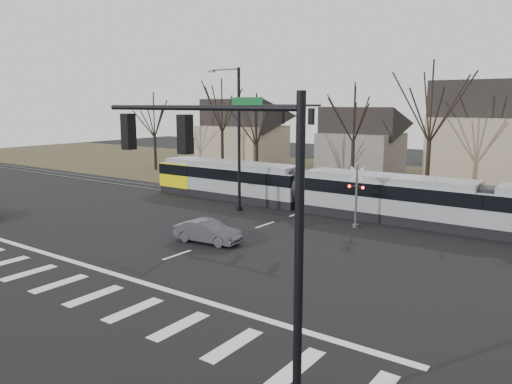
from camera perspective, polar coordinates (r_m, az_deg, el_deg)
The scene contains 15 objects.
ground at distance 24.97m, azimuth -12.25°, elevation -8.16°, with size 140.00×140.00×0.00m, color black.
grass_verge at distance 51.54m, azimuth 15.08°, elevation 1.12°, with size 140.00×28.00×0.01m, color #38331E.
crosswalk at distance 22.65m, azimuth -19.88°, elevation -10.44°, with size 27.00×2.60×0.01m.
stop_line at distance 23.87m, azimuth -15.49°, elevation -9.14°, with size 28.00×0.35×0.01m, color silver.
lane_dashes at distance 37.20m, azimuth 6.30°, elevation -1.95°, with size 0.18×30.00×0.01m.
rail_pair at distance 37.02m, azimuth 6.15°, elevation -1.97°, with size 90.00×1.52×0.06m.
tram at distance 34.54m, azimuth 14.50°, elevation -0.37°, with size 39.87×2.96×3.02m.
sedan at distance 28.19m, azimuth -5.51°, elevation -4.51°, with size 4.02×1.80×1.28m, color #45464C.
signal_pole_near_right at distance 12.66m, azimuth -2.37°, elevation -1.53°, with size 6.72×0.44×8.00m.
signal_pole_far at distance 34.78m, azimuth 0.14°, elevation 6.75°, with size 9.28×0.44×10.20m.
rail_crossing_signal at distance 31.82m, azimuth 11.37°, elevation -0.68°, with size 1.08×0.36×4.00m.
tree_row at distance 44.72m, azimuth 15.04°, elevation 6.25°, with size 59.20×7.20×10.00m.
house_a at distance 62.55m, azimuth -1.55°, elevation 7.08°, with size 9.72×8.64×8.60m.
house_b at distance 56.67m, azimuth 11.95°, elevation 6.06°, with size 8.64×7.56×7.65m.
house_c at distance 49.61m, azimuth 25.59°, elevation 6.22°, with size 10.80×8.64×10.10m.
Camera 1 is at (17.76, -15.77, 7.71)m, focal length 35.00 mm.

